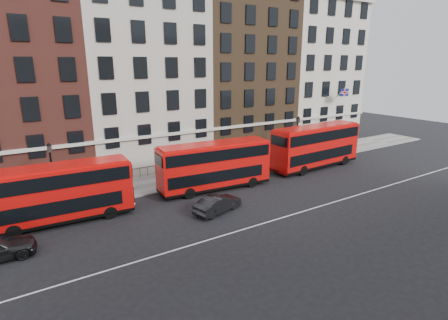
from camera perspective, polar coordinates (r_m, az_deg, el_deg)
ground at (r=26.52m, az=0.87°, el=-9.56°), size 120.00×120.00×0.00m
pavement at (r=35.12m, az=-8.59°, el=-3.21°), size 80.00×5.00×0.15m
kerb at (r=32.96m, az=-6.81°, el=-4.39°), size 80.00×0.30×0.16m
road_centre_line at (r=25.04m, az=3.42°, el=-11.17°), size 70.00×0.12×0.01m
building_terrace at (r=40.09m, az=-14.04°, el=13.63°), size 64.00×11.95×22.00m
bus_b at (r=27.70m, az=-25.66°, el=-4.85°), size 10.43×3.03×4.33m
bus_c at (r=31.67m, az=-1.58°, el=-0.79°), size 10.62×3.39×4.39m
bus_d at (r=39.65m, az=14.76°, el=2.31°), size 11.38×3.24×4.73m
car_front at (r=27.39m, az=-1.03°, el=-7.15°), size 4.40×2.50×1.37m
lamp_post_left at (r=30.08m, az=-26.20°, el=-1.87°), size 0.44×0.44×5.33m
lamp_post_right at (r=41.22m, az=11.87°, el=3.75°), size 0.44×0.44×5.33m
traffic_light at (r=48.65m, az=20.53°, el=4.10°), size 0.25×0.45×3.27m
iron_railings at (r=36.88m, az=-10.02°, el=-1.43°), size 6.60×0.06×1.00m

